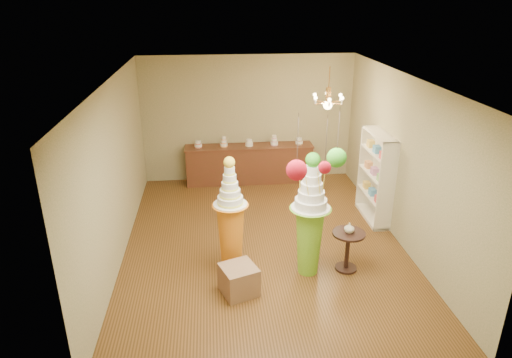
{
  "coord_description": "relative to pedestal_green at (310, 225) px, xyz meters",
  "views": [
    {
      "loc": [
        -0.88,
        -7.3,
        4.29
      ],
      "look_at": [
        -0.14,
        0.0,
        1.28
      ],
      "focal_mm": 32.0,
      "sensor_mm": 36.0,
      "label": 1
    }
  ],
  "objects": [
    {
      "name": "pom_red_right",
      "position": [
        -0.17,
        -1.33,
        1.5
      ],
      "size": [
        0.16,
        0.16,
        0.72
      ],
      "color": "#392F29",
      "rests_on": "ceiling"
    },
    {
      "name": "wall_front",
      "position": [
        -0.62,
        -2.25,
        0.64
      ],
      "size": [
        5.0,
        0.04,
        3.0
      ],
      "primitive_type": "cube",
      "color": "#968F68",
      "rests_on": "ground"
    },
    {
      "name": "pom_red_left",
      "position": [
        -0.48,
        -1.21,
        1.43
      ],
      "size": [
        0.26,
        0.26,
        0.84
      ],
      "color": "#392F29",
      "rests_on": "ceiling"
    },
    {
      "name": "pedestal_orange",
      "position": [
        -1.25,
        0.17,
        -0.09
      ],
      "size": [
        0.69,
        0.69,
        2.0
      ],
      "rotation": [
        0.0,
        0.0,
        0.37
      ],
      "color": "orange",
      "rests_on": "floor"
    },
    {
      "name": "round_table",
      "position": [
        0.66,
        0.01,
        -0.41
      ],
      "size": [
        0.69,
        0.69,
        0.69
      ],
      "rotation": [
        0.0,
        0.0,
        -0.34
      ],
      "color": "black",
      "rests_on": "floor"
    },
    {
      "name": "ceiling",
      "position": [
        -0.62,
        1.0,
        2.14
      ],
      "size": [
        6.5,
        6.5,
        0.0
      ],
      "primitive_type": "plane",
      "rotation": [
        3.14,
        0.0,
        0.0
      ],
      "color": "white",
      "rests_on": "ground"
    },
    {
      "name": "vase",
      "position": [
        0.66,
        0.01,
        -0.08
      ],
      "size": [
        0.21,
        0.21,
        0.17
      ],
      "primitive_type": "imported",
      "rotation": [
        0.0,
        0.0,
        0.3
      ],
      "color": "silver",
      "rests_on": "round_table"
    },
    {
      "name": "wall_left",
      "position": [
        -3.12,
        1.0,
        0.64
      ],
      "size": [
        0.04,
        6.5,
        3.0
      ],
      "primitive_type": "cube",
      "color": "#968F68",
      "rests_on": "ground"
    },
    {
      "name": "wall_back",
      "position": [
        -0.62,
        4.25,
        0.64
      ],
      "size": [
        5.0,
        0.04,
        3.0
      ],
      "primitive_type": "cube",
      "color": "#968F68",
      "rests_on": "ground"
    },
    {
      "name": "wall_right",
      "position": [
        1.88,
        1.0,
        0.64
      ],
      "size": [
        0.04,
        6.5,
        3.0
      ],
      "primitive_type": "cube",
      "color": "#968F68",
      "rests_on": "ground"
    },
    {
      "name": "burlap_riser",
      "position": [
        -1.17,
        -0.46,
        -0.63
      ],
      "size": [
        0.65,
        0.65,
        0.46
      ],
      "primitive_type": "cube",
      "rotation": [
        0.0,
        0.0,
        0.36
      ],
      "color": "#8B684C",
      "rests_on": "floor"
    },
    {
      "name": "pom_green_mid",
      "position": [
        0.07,
        -1.0,
        1.49
      ],
      "size": [
        0.25,
        0.25,
        0.77
      ],
      "color": "#392F29",
      "rests_on": "ceiling"
    },
    {
      "name": "pedestal_green",
      "position": [
        0.0,
        0.0,
        0.0
      ],
      "size": [
        0.65,
        0.65,
        2.08
      ],
      "rotation": [
        0.0,
        0.0,
        -0.06
      ],
      "color": "#75BF2A",
      "rests_on": "floor"
    },
    {
      "name": "floor",
      "position": [
        -0.62,
        1.0,
        -0.86
      ],
      "size": [
        6.5,
        6.5,
        0.0
      ],
      "primitive_type": "plane",
      "color": "#573717",
      "rests_on": "ground"
    },
    {
      "name": "sideboard",
      "position": [
        -0.62,
        3.97,
        -0.38
      ],
      "size": [
        3.04,
        0.54,
        1.16
      ],
      "color": "#532B1A",
      "rests_on": "floor"
    },
    {
      "name": "chandelier",
      "position": [
        0.79,
        2.31,
        1.44
      ],
      "size": [
        0.85,
        0.85,
        0.85
      ],
      "rotation": [
        0.0,
        0.0,
        0.36
      ],
      "color": "#CC9048",
      "rests_on": "ceiling"
    },
    {
      "name": "shelving_unit",
      "position": [
        1.72,
        1.8,
        0.04
      ],
      "size": [
        0.33,
        1.2,
        1.8
      ],
      "color": "silver",
      "rests_on": "floor"
    }
  ]
}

